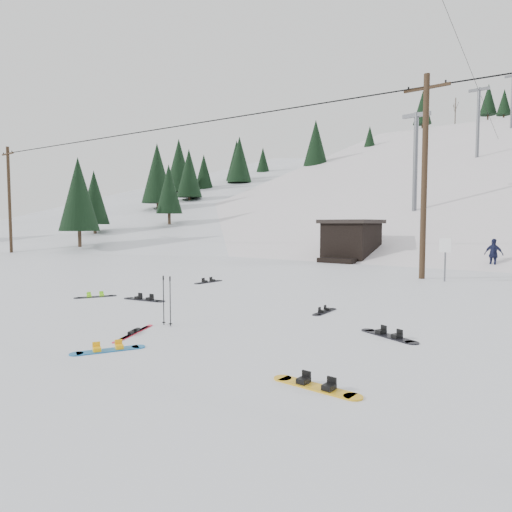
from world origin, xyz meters
The scene contains 20 objects.
ground centered at (0.00, 0.00, 0.00)m, with size 200.00×200.00×0.00m, color silver.
ridge_left centered at (-36.00, 48.00, -11.00)m, with size 34.00×85.00×38.00m, color silver.
treeline_left centered at (-34.00, 40.00, 0.00)m, with size 20.00×64.00×10.00m, color black, non-canonical shape.
utility_pole centered at (2.00, 14.00, 4.68)m, with size 2.00×0.26×9.00m.
utility_pole_left centered at (-32.00, 11.00, 4.68)m, with size 2.00×0.26×9.00m.
trail_sign centered at (3.10, 13.58, 1.27)m, with size 0.50×0.09×1.85m.
lift_hut centered at (-5.00, 20.94, 1.36)m, with size 3.40×4.10×2.75m.
lift_tower_near centered at (-4.00, 30.00, 7.86)m, with size 2.20×0.36×8.00m.
lift_tower_mid centered at (-4.00, 50.00, 14.36)m, with size 2.20×0.36×8.00m.
lift_tower_far centered at (-4.00, 70.00, 20.86)m, with size 2.20×0.36×8.00m.
hero_snowboard centered at (1.18, -1.60, 0.03)m, with size 0.77×1.30×0.10m.
hero_skis centered at (0.42, -0.44, 0.03)m, with size 0.84×1.59×0.09m.
ski_poles centered at (0.36, 0.58, 0.62)m, with size 0.33×0.09×1.20m.
board_scatter_a centered at (-3.06, 2.55, 0.03)m, with size 1.59×0.55×0.11m.
board_scatter_b centered at (-4.60, 7.09, 0.03)m, with size 0.29×1.58×0.11m.
board_scatter_c centered at (-4.85, 1.93, 0.02)m, with size 0.73×1.27×0.10m.
board_scatter_d centered at (5.00, 2.83, 0.03)m, with size 1.47×0.76×0.11m.
board_scatter_e centered at (5.36, -0.84, 0.03)m, with size 1.51×0.30×0.11m.
board_scatter_f centered at (2.51, 4.40, 0.02)m, with size 0.34×1.27×0.09m.
skier_navy centered at (3.73, 20.16, 0.84)m, with size 0.99×0.41×1.68m, color #161A38.
Camera 1 is at (8.79, -6.62, 2.45)m, focal length 32.00 mm.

